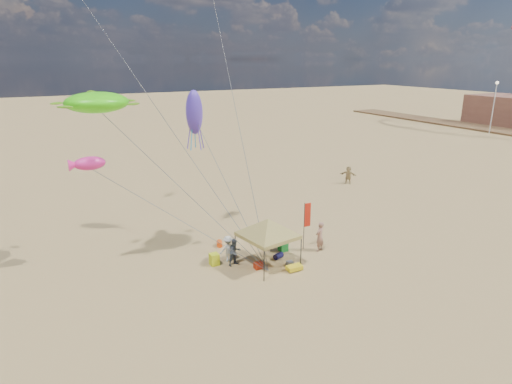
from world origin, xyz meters
The scene contains 19 objects.
ground centered at (0.00, 0.00, 0.00)m, with size 280.00×280.00×0.00m, color tan.
canopy_tent centered at (-0.15, 1.23, 2.80)m, with size 5.38×5.38×3.37m.
feather_flag centered at (3.17, 2.23, 2.06)m, with size 0.47×0.05×3.09m.
cooler_red centered at (-0.78, 1.14, 0.19)m, with size 0.54×0.38×0.38m, color #B7270E.
cooler_blue centered at (2.11, 4.49, 0.19)m, with size 0.54×0.38×0.38m, color #1429A7.
bag_navy centered at (0.87, 1.72, 0.18)m, with size 0.36×0.36×0.60m, color black.
bag_orange centered at (-1.59, 5.05, 0.18)m, with size 0.36×0.36×0.60m, color #E2460C.
chair_green centered at (1.69, 2.57, 0.35)m, with size 0.50×0.50×0.70m, color #17832A.
chair_yellow centered at (-2.88, 2.76, 0.35)m, with size 0.50×0.50×0.70m, color #CCDC18.
crate_grey centered at (0.98, 0.61, 0.14)m, with size 0.34×0.30×0.28m, color slate.
beach_cart centered at (0.87, -0.06, 0.20)m, with size 0.90×0.50×0.24m, color yellow.
person_near_a centered at (3.72, 1.51, 0.96)m, with size 0.70×0.46×1.93m, color tan.
person_near_b centered at (-1.81, 2.18, 0.82)m, with size 0.80×0.62×1.64m, color #3D4754.
person_near_c centered at (-1.96, 2.82, 0.80)m, with size 1.04×0.60×1.61m, color silver.
person_far_c centered at (15.23, 12.91, 0.87)m, with size 1.62×0.52×1.75m, color tan.
lamp_north centered at (55.00, 26.00, 5.52)m, with size 0.50×0.50×8.25m.
turtle_kite centered at (-8.16, 5.18, 9.42)m, with size 3.26×2.61×1.09m, color #46FF10.
fish_kite centered at (-8.84, 5.27, 6.24)m, with size 1.65×0.83×0.74m, color #FF2899.
squid_kite centered at (-1.80, 8.24, 8.26)m, with size 1.10×1.10×2.86m, color #5739CD.
Camera 1 is at (-11.37, -18.82, 11.56)m, focal length 30.39 mm.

